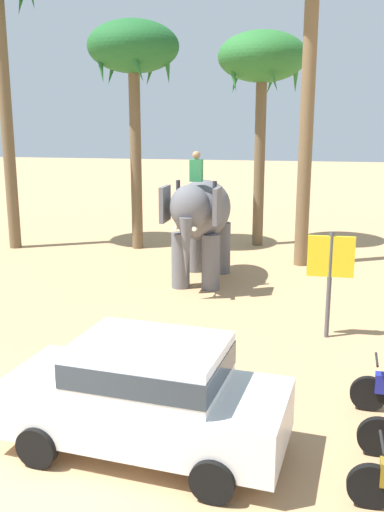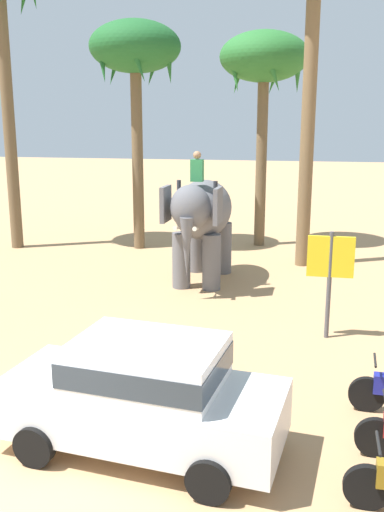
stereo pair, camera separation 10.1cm
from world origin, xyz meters
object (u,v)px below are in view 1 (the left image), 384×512
at_px(car_sedan_foreground, 147,392).
at_px(palm_tree_far_back, 133,53).
at_px(elephant_with_mahout, 201,216).
at_px(palm_tree_near_hut, 262,63).
at_px(signboard_yellow, 330,264).

height_order(car_sedan_foreground, palm_tree_far_back, palm_tree_far_back).
relative_size(elephant_with_mahout, palm_tree_near_hut, 0.50).
relative_size(palm_tree_near_hut, palm_tree_far_back, 0.97).
bearing_deg(elephant_with_mahout, palm_tree_far_back, 127.45).
bearing_deg(signboard_yellow, elephant_with_mahout, 132.74).
bearing_deg(palm_tree_far_back, elephant_with_mahout, -52.55).
distance_m(elephant_with_mahout, palm_tree_far_back, 7.14).
height_order(elephant_with_mahout, signboard_yellow, elephant_with_mahout).
bearing_deg(elephant_with_mahout, palm_tree_near_hut, 77.33).
xyz_separation_m(car_sedan_foreground, signboard_yellow, (2.73, 5.12, 0.76)).
bearing_deg(palm_tree_near_hut, signboard_yellow, -76.09).
distance_m(elephant_with_mahout, signboard_yellow, 5.24).
xyz_separation_m(car_sedan_foreground, palm_tree_far_back, (-3.95, 13.04, 6.01)).
relative_size(car_sedan_foreground, palm_tree_near_hut, 0.55).
height_order(car_sedan_foreground, signboard_yellow, signboard_yellow).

